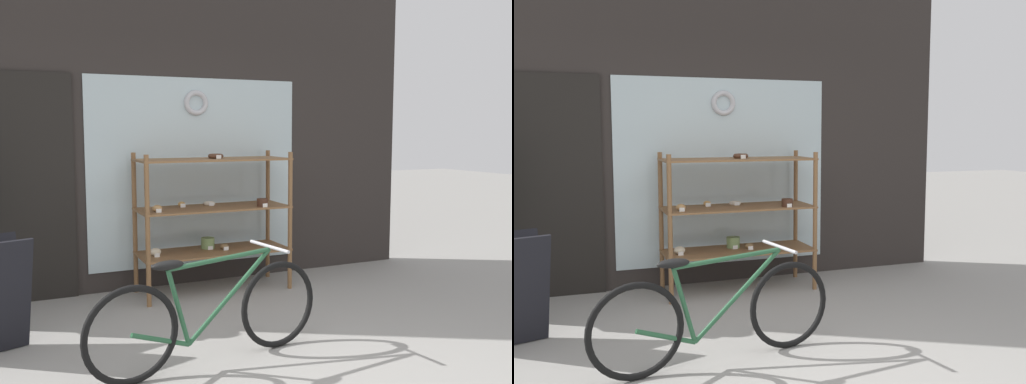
% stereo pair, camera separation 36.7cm
% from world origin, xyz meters
% --- Properties ---
extents(storefront_facade, '(5.36, 0.13, 3.90)m').
position_xyz_m(storefront_facade, '(-0.03, 2.67, 1.89)').
color(storefront_facade, '#2D2826').
rests_on(storefront_facade, ground_plane).
extents(display_case, '(1.47, 0.55, 1.36)m').
position_xyz_m(display_case, '(0.24, 2.26, 0.80)').
color(display_case, brown).
rests_on(display_case, ground_plane).
extents(bicycle, '(1.74, 0.47, 0.77)m').
position_xyz_m(bicycle, '(-0.41, 0.58, 0.35)').
color(bicycle, black).
rests_on(bicycle, ground_plane).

